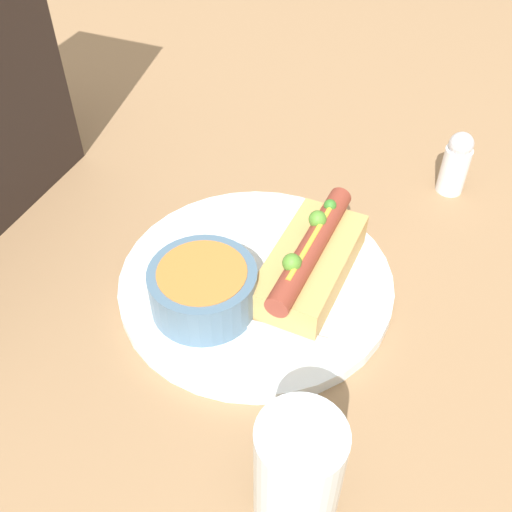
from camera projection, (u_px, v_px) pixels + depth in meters
The scene contains 7 objects.
ground_plane at pixel (256, 287), 0.61m from camera, with size 4.00×4.00×0.00m, color #93704C.
dinner_plate at pixel (256, 282), 0.60m from camera, with size 0.27×0.27×0.01m.
hot_dog at pixel (310, 261), 0.58m from camera, with size 0.17×0.08×0.06m.
soup_bowl at pixel (203, 287), 0.55m from camera, with size 0.10×0.10×0.05m.
spoon at pixel (217, 316), 0.55m from camera, with size 0.03×0.15×0.01m.
drinking_glass at pixel (298, 474), 0.41m from camera, with size 0.06×0.06×0.11m.
salt_shaker at pixel (456, 163), 0.69m from camera, with size 0.03×0.03×0.08m.
Camera 1 is at (-0.38, -0.15, 0.45)m, focal length 42.00 mm.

